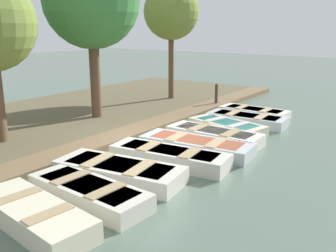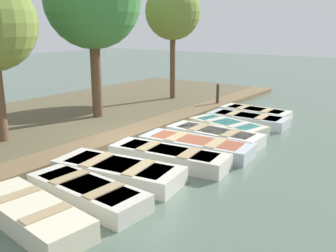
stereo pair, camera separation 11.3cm
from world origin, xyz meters
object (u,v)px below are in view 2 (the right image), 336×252
(park_tree_center, at_px, (92,1))
(park_tree_right, at_px, (173,12))
(rowboat_6, at_px, (227,126))
(rowboat_0, at_px, (31,214))
(rowboat_5, at_px, (214,136))
(rowboat_7, at_px, (247,119))
(rowboat_8, at_px, (255,112))
(rowboat_4, at_px, (196,145))
(rowboat_1, at_px, (87,192))
(rowboat_2, at_px, (118,171))
(mooring_post_far, at_px, (218,96))
(rowboat_3, at_px, (169,156))

(park_tree_center, height_order, park_tree_right, park_tree_center)
(rowboat_6, distance_m, park_tree_center, 6.69)
(rowboat_6, bearing_deg, rowboat_0, -75.99)
(rowboat_0, xyz_separation_m, rowboat_5, (0.15, 6.60, -0.02))
(rowboat_0, height_order, rowboat_7, rowboat_0)
(rowboat_8, bearing_deg, park_tree_right, 174.03)
(rowboat_0, height_order, rowboat_4, rowboat_0)
(rowboat_5, bearing_deg, rowboat_4, -87.24)
(rowboat_7, bearing_deg, rowboat_1, -92.49)
(rowboat_1, height_order, rowboat_4, rowboat_1)
(rowboat_4, height_order, rowboat_8, rowboat_4)
(park_tree_right, bearing_deg, rowboat_0, -66.72)
(rowboat_6, distance_m, park_tree_right, 7.08)
(rowboat_2, bearing_deg, rowboat_0, -94.57)
(rowboat_1, bearing_deg, rowboat_7, 92.58)
(rowboat_1, height_order, rowboat_6, rowboat_1)
(rowboat_1, bearing_deg, park_tree_center, 137.11)
(rowboat_2, bearing_deg, rowboat_1, -86.84)
(rowboat_8, bearing_deg, park_tree_center, -135.84)
(rowboat_6, xyz_separation_m, park_tree_center, (-4.83, -1.62, 4.33))
(rowboat_7, height_order, mooring_post_far, mooring_post_far)
(rowboat_7, height_order, park_tree_right, park_tree_right)
(rowboat_3, relative_size, rowboat_8, 1.20)
(rowboat_1, height_order, rowboat_8, rowboat_1)
(rowboat_5, xyz_separation_m, mooring_post_far, (-2.52, 4.75, 0.35))
(rowboat_7, height_order, park_tree_center, park_tree_center)
(rowboat_7, bearing_deg, rowboat_6, -98.54)
(rowboat_0, bearing_deg, rowboat_8, 97.25)
(rowboat_7, bearing_deg, rowboat_4, -90.42)
(rowboat_5, bearing_deg, mooring_post_far, 118.26)
(rowboat_6, relative_size, rowboat_7, 0.98)
(rowboat_2, height_order, rowboat_5, rowboat_2)
(rowboat_0, bearing_deg, rowboat_6, 96.62)
(mooring_post_far, height_order, park_tree_right, park_tree_right)
(rowboat_2, height_order, rowboat_4, rowboat_2)
(park_tree_right, bearing_deg, rowboat_5, -43.15)
(rowboat_0, relative_size, mooring_post_far, 2.69)
(rowboat_2, bearing_deg, park_tree_right, 108.62)
(rowboat_0, distance_m, rowboat_6, 7.97)
(rowboat_3, relative_size, park_tree_center, 0.53)
(rowboat_5, height_order, rowboat_7, rowboat_5)
(rowboat_0, height_order, rowboat_8, rowboat_0)
(rowboat_6, height_order, park_tree_center, park_tree_center)
(rowboat_0, bearing_deg, rowboat_5, 94.67)
(rowboat_5, xyz_separation_m, rowboat_7, (-0.10, 2.73, -0.02))
(park_tree_center, bearing_deg, rowboat_6, 18.54)
(rowboat_0, xyz_separation_m, mooring_post_far, (-2.37, 11.35, 0.33))
(rowboat_2, distance_m, rowboat_3, 1.61)
(rowboat_3, distance_m, rowboat_5, 2.50)
(rowboat_7, bearing_deg, park_tree_right, 155.62)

